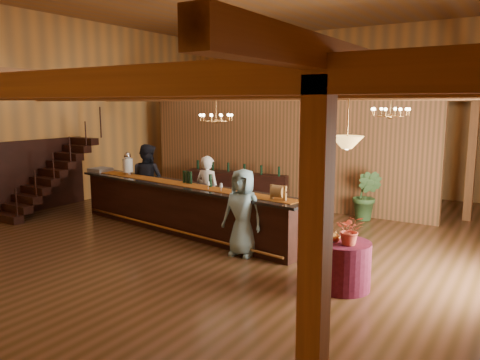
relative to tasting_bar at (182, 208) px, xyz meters
The scene contains 27 objects.
floor 1.25m from the tasting_bar, 17.61° to the left, with size 14.00×14.00×0.00m, color #402913.
wall_back 7.72m from the tasting_bar, 81.79° to the left, with size 12.00×0.10×5.50m, color #C68339.
wall_left 5.41m from the tasting_bar, behind, with size 0.10×14.00×5.50m, color #C68339.
beam_grid 2.98m from the tasting_bar, 38.54° to the left, with size 11.90×13.90×0.39m.
support_posts 1.48m from the tasting_bar, ahead, with size 9.20×10.20×3.20m.
partition_wall 4.00m from the tasting_bar, 81.72° to the left, with size 9.00×0.18×3.10m, color brown.
staircase 4.43m from the tasting_bar, behind, with size 1.00×2.80×2.00m.
backroom_boxes 5.89m from the tasting_bar, 82.53° to the left, with size 4.10×0.60×1.10m.
tasting_bar is the anchor object (origin of this frame).
beverage_dispenser 2.27m from the tasting_bar, behind, with size 0.26×0.26×0.60m.
glass_rack_tray 3.27m from the tasting_bar, behind, with size 0.50×0.50×0.10m, color gray.
raffle_drum 2.91m from the tasting_bar, ahead, with size 0.34×0.24×0.30m.
bar_bottle_0 0.73m from the tasting_bar, 98.58° to the left, with size 0.07×0.07×0.30m, color black.
bar_bottle_1 0.73m from the tasting_bar, 52.29° to the left, with size 0.07×0.07×0.30m, color black.
bar_bottle_2 0.75m from the tasting_bar, 28.71° to the left, with size 0.07×0.07×0.30m, color black.
bar_bottle_3 1.09m from the tasting_bar, ahead, with size 0.07×0.07×0.30m, color black.
backbar_shelf 3.55m from the tasting_bar, 101.57° to the left, with size 3.32×0.52×0.93m, color black.
round_table 4.59m from the tasting_bar, 16.10° to the right, with size 0.91×0.91×0.79m, color maroon.
chandelier_left 2.37m from the tasting_bar, 78.07° to the left, with size 0.80×0.80×0.69m.
chandelier_right 5.13m from the tasting_bar, 23.14° to the left, with size 0.80×0.80×0.53m.
pendant_lamp 4.93m from the tasting_bar, 16.10° to the right, with size 0.52×0.52×0.90m.
bartender 0.79m from the tasting_bar, 68.55° to the left, with size 0.64×0.42×1.76m, color white.
staff_second 1.96m from the tasting_bar, 157.14° to the left, with size 0.94×0.74×1.94m, color black.
guest 2.25m from the tasting_bar, 18.00° to the right, with size 0.85×0.55×1.74m, color #83B5C5.
floor_plant 4.77m from the tasting_bar, 45.54° to the left, with size 0.73×0.58×1.32m, color #325527.
table_flowers 4.77m from the tasting_bar, 16.66° to the right, with size 0.44×0.38×0.49m, color #C2452F.
table_vase 4.50m from the tasting_bar, 17.17° to the right, with size 0.15×0.15×0.30m, color #CD8F48.
Camera 1 is at (5.83, -8.67, 3.00)m, focal length 35.00 mm.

